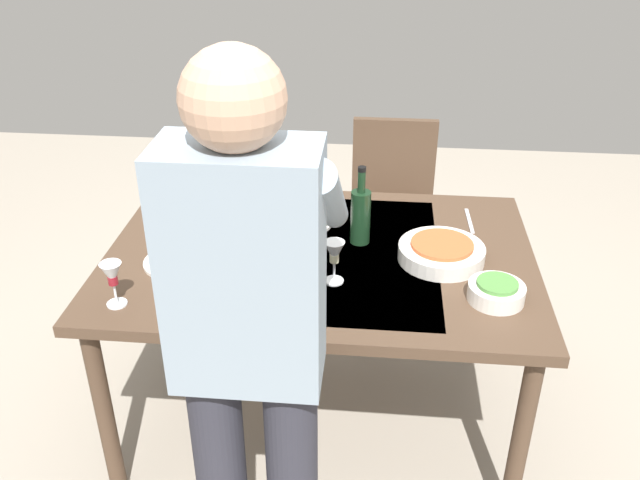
# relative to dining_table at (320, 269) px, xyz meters

# --- Properties ---
(ground_plane) EXTENTS (6.00, 6.00, 0.00)m
(ground_plane) POSITION_rel_dining_table_xyz_m (0.00, 0.00, -0.69)
(ground_plane) COLOR #9E9384
(dining_table) EXTENTS (1.52, 1.04, 0.77)m
(dining_table) POSITION_rel_dining_table_xyz_m (0.00, 0.00, 0.00)
(dining_table) COLOR #4C3828
(dining_table) RESTS_ON ground_plane
(chair_near) EXTENTS (0.40, 0.40, 0.91)m
(chair_near) POSITION_rel_dining_table_xyz_m (-0.26, -0.90, -0.16)
(chair_near) COLOR #352114
(chair_near) RESTS_ON ground_plane
(person_server) EXTENTS (0.42, 0.61, 1.69)m
(person_server) POSITION_rel_dining_table_xyz_m (0.10, 0.78, 0.27)
(person_server) COLOR #2D2D38
(person_server) RESTS_ON ground_plane
(wine_bottle) EXTENTS (0.07, 0.07, 0.30)m
(wine_bottle) POSITION_rel_dining_table_xyz_m (-0.14, -0.09, 0.18)
(wine_bottle) COLOR black
(wine_bottle) RESTS_ON dining_table
(wine_glass_left) EXTENTS (0.07, 0.07, 0.15)m
(wine_glass_left) POSITION_rel_dining_table_xyz_m (-0.06, 0.19, 0.18)
(wine_glass_left) COLOR white
(wine_glass_left) RESTS_ON dining_table
(wine_glass_right) EXTENTS (0.07, 0.07, 0.15)m
(wine_glass_right) POSITION_rel_dining_table_xyz_m (0.61, 0.38, 0.18)
(wine_glass_right) COLOR white
(wine_glass_right) RESTS_ON dining_table
(water_cup_near_left) EXTENTS (0.08, 0.08, 0.10)m
(water_cup_near_left) POSITION_rel_dining_table_xyz_m (0.42, -0.20, 0.12)
(water_cup_near_left) COLOR silver
(water_cup_near_left) RESTS_ON dining_table
(water_cup_near_right) EXTENTS (0.07, 0.07, 0.10)m
(water_cup_near_right) POSITION_rel_dining_table_xyz_m (0.42, -0.36, 0.12)
(water_cup_near_right) COLOR silver
(water_cup_near_right) RESTS_ON dining_table
(serving_bowl_pasta) EXTENTS (0.30, 0.30, 0.07)m
(serving_bowl_pasta) POSITION_rel_dining_table_xyz_m (-0.43, 0.01, 0.10)
(serving_bowl_pasta) COLOR silver
(serving_bowl_pasta) RESTS_ON dining_table
(side_bowl_salad) EXTENTS (0.18, 0.18, 0.07)m
(side_bowl_salad) POSITION_rel_dining_table_xyz_m (-0.58, 0.25, 0.10)
(side_bowl_salad) COLOR silver
(side_bowl_salad) RESTS_ON dining_table
(dinner_plate_near) EXTENTS (0.23, 0.23, 0.01)m
(dinner_plate_near) POSITION_rel_dining_table_xyz_m (0.09, -0.21, 0.08)
(dinner_plate_near) COLOR silver
(dinner_plate_near) RESTS_ON dining_table
(dinner_plate_far) EXTENTS (0.23, 0.23, 0.01)m
(dinner_plate_far) POSITION_rel_dining_table_xyz_m (0.49, 0.12, 0.08)
(dinner_plate_far) COLOR silver
(dinner_plate_far) RESTS_ON dining_table
(table_knife) EXTENTS (0.02, 0.20, 0.00)m
(table_knife) POSITION_rel_dining_table_xyz_m (-0.55, -0.29, 0.07)
(table_knife) COLOR silver
(table_knife) RESTS_ON dining_table
(table_fork) EXTENTS (0.03, 0.18, 0.00)m
(table_fork) POSITION_rel_dining_table_xyz_m (0.11, 0.31, 0.07)
(table_fork) COLOR silver
(table_fork) RESTS_ON dining_table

